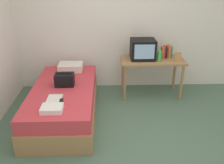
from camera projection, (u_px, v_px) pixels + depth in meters
The scene contains 13 objects.
ground_plane at pixel (124, 145), 3.32m from camera, with size 8.00×8.00×0.00m, color #4C6B56.
wall_back at pixel (117, 23), 4.61m from camera, with size 5.20×0.10×2.60m, color silver.
bed at pixel (64, 102), 3.92m from camera, with size 1.00×2.00×0.51m.
desk at pixel (152, 64), 4.47m from camera, with size 1.16×0.60×0.73m.
tv at pixel (143, 49), 4.36m from camera, with size 0.44×0.39×0.36m.
water_bottle at pixel (159, 56), 4.28m from camera, with size 0.08×0.08×0.19m, color green.
book_row at pixel (167, 52), 4.48m from camera, with size 0.19×0.16×0.23m.
picture_frame at pixel (178, 57), 4.27m from camera, with size 0.11×0.02×0.17m, color #B27F4C.
pillow at pixel (71, 67), 4.47m from camera, with size 0.44×0.34×0.13m, color silver.
handbag at pixel (65, 80), 3.84m from camera, with size 0.30×0.20×0.22m.
magazine at pixel (54, 99), 3.45m from camera, with size 0.21×0.29×0.01m, color white.
remote_dark at pixel (61, 102), 3.36m from camera, with size 0.04×0.16×0.02m, color black.
folded_towel at pixel (52, 109), 3.14m from camera, with size 0.28×0.22×0.07m, color white.
Camera 1 is at (-0.26, -2.66, 2.16)m, focal length 38.58 mm.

